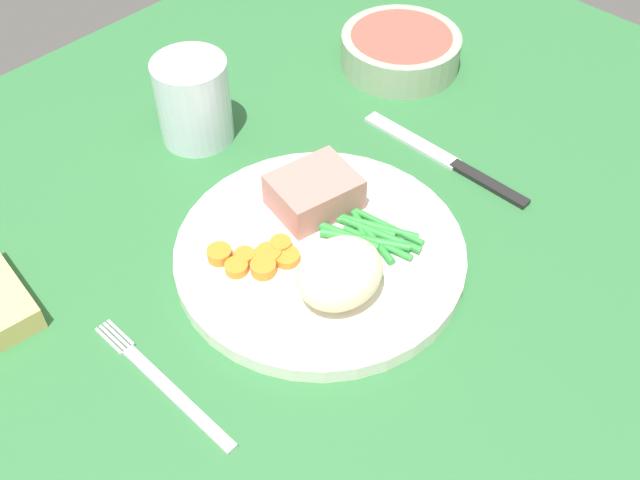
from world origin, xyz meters
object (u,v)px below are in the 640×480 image
(knife, at_px, (447,160))
(water_glass, at_px, (194,106))
(salad_bowl, at_px, (400,49))
(meat_portion, at_px, (314,192))
(dinner_plate, at_px, (320,253))
(fork, at_px, (164,384))

(knife, distance_m, water_glass, 0.27)
(knife, bearing_deg, salad_bowl, 53.79)
(meat_portion, relative_size, salad_bowl, 0.55)
(dinner_plate, xyz_separation_m, meat_portion, (0.04, 0.04, 0.03))
(water_glass, bearing_deg, salad_bowl, -16.09)
(meat_portion, xyz_separation_m, water_glass, (0.00, 0.18, 0.01))
(fork, bearing_deg, knife, 0.13)
(fork, bearing_deg, salad_bowl, 17.57)
(fork, relative_size, salad_bowl, 1.18)
(fork, height_order, knife, knife)
(fork, distance_m, salad_bowl, 0.50)
(dinner_plate, distance_m, knife, 0.19)
(meat_portion, height_order, water_glass, water_glass)
(knife, bearing_deg, fork, 178.03)
(salad_bowl, bearing_deg, water_glass, 163.91)
(knife, xyz_separation_m, salad_bowl, (0.10, 0.15, 0.02))
(dinner_plate, xyz_separation_m, knife, (0.19, -0.00, -0.01))
(meat_portion, relative_size, water_glass, 0.84)
(fork, distance_m, water_glass, 0.32)
(knife, height_order, water_glass, water_glass)
(water_glass, relative_size, salad_bowl, 0.65)
(water_glass, xyz_separation_m, salad_bowl, (0.25, -0.07, -0.02))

